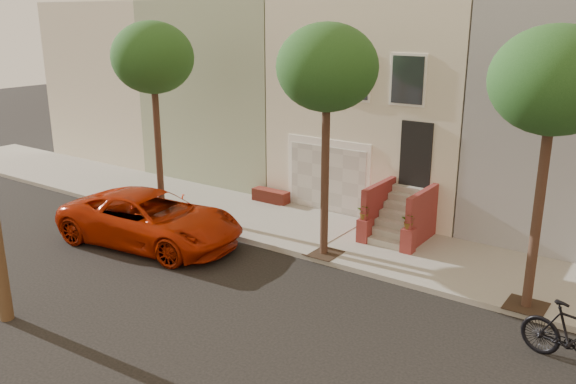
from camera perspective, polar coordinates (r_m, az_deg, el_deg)
The scene contains 9 objects.
ground at distance 14.66m, azimuth -8.21°, elevation -10.28°, with size 90.00×90.00×0.00m, color black.
sidewalk at distance 18.52m, azimuth 3.17°, elevation -4.01°, with size 40.00×3.70×0.15m, color gray.
house_row at distance 22.70m, azimuth 11.28°, elevation 8.84°, with size 33.10×11.70×7.00m.
tree_left at distance 19.81m, azimuth -12.86°, elevation 12.35°, with size 2.70×2.57×6.30m.
tree_mid at distance 15.63m, azimuth 3.76°, elevation 11.68°, with size 2.70×2.57×6.30m.
tree_right at distance 13.61m, azimuth 24.19°, elevation 9.56°, with size 2.70×2.57×6.30m.
utility_pole at distance 6.44m, azimuth 24.17°, elevation 2.55°, with size 23.60×1.22×10.00m.
pickup_truck at distance 18.10m, azimuth -13.02°, elevation -2.54°, with size 2.61×5.66×1.57m, color #A71F03.
motorcycle at distance 13.00m, azimuth 25.82°, elevation -12.43°, with size 0.60×2.13×1.28m, color black.
Camera 1 is at (9.14, -9.38, 6.59)m, focal length 37.05 mm.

